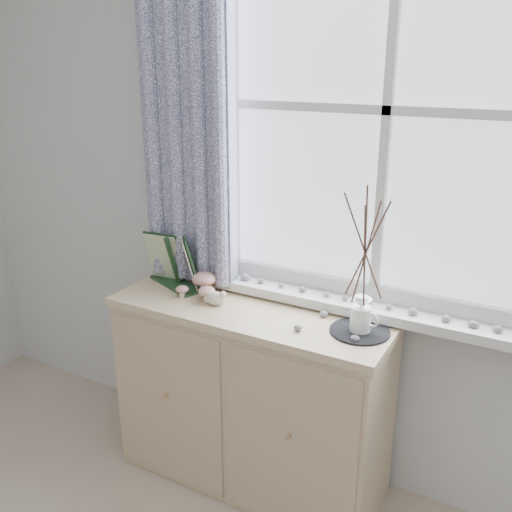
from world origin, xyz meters
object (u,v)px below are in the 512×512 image
Objects in this scene: sideboard at (251,396)px; toadstool_cluster at (202,283)px; botanical_book at (171,262)px; twig_pitcher at (365,247)px.

toadstool_cluster is (-0.25, 0.01, 0.48)m from sideboard.
sideboard is 3.39× the size of botanical_book.
toadstool_cluster is 0.77m from twig_pitcher.
sideboard is at bearing -165.18° from twig_pitcher.
twig_pitcher is (0.89, -0.02, 0.22)m from botanical_book.
botanical_book is 0.19m from toadstool_cluster.
botanical_book is at bearing 177.02° from sideboard.
toadstool_cluster is at bearing 177.91° from sideboard.
botanical_book reaches higher than sideboard.
twig_pitcher reaches higher than botanical_book.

